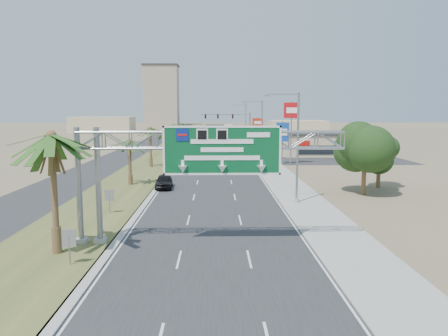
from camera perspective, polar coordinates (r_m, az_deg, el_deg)
ground at (r=18.87m, az=-1.33°, el=-18.91°), size 600.00×600.00×0.00m
road at (r=127.19m, az=-1.24°, el=3.69°), size 12.00×300.00×0.02m
sidewalk_right at (r=127.46m, az=2.59°, el=3.72°), size 4.00×300.00×0.10m
median_grass at (r=127.58m, az=-5.74°, el=3.69°), size 7.00×300.00×0.12m
opposing_road at (r=128.32m, az=-8.87°, el=3.64°), size 8.00×300.00×0.02m
sign_gantry at (r=26.96m, az=-3.59°, el=2.50°), size 16.75×1.24×7.50m
palm_near at (r=26.61m, az=-21.62°, el=3.81°), size 5.70×5.70×8.35m
palm_row_b at (r=49.96m, az=-12.26°, el=3.30°), size 3.99×3.99×5.95m
palm_row_c at (r=65.67m, az=-9.62°, el=4.99°), size 3.99×3.99×6.75m
palm_row_d at (r=83.55m, az=-7.81°, el=4.68°), size 3.99×3.99×5.45m
palm_row_e at (r=102.41m, az=-6.60°, el=5.58°), size 3.99×3.99×6.15m
palm_row_f at (r=127.32m, az=-5.55°, el=5.78°), size 3.99×3.99×5.75m
streetlight_near at (r=39.75m, az=9.30°, el=2.05°), size 3.27×0.44×10.00m
streetlight_mid at (r=69.39m, az=4.79°, el=4.40°), size 3.27×0.44×10.00m
streetlight_far at (r=105.22m, az=2.75°, el=5.45°), size 3.27×0.44×10.00m
signal_mast at (r=89.10m, az=2.09°, el=5.19°), size 10.28×0.71×8.00m
store_building at (r=86.00m, az=13.59°, el=3.01°), size 18.00×10.00×4.00m
oak_near at (r=45.60m, az=17.94°, el=2.26°), size 4.50×4.50×6.80m
oak_far at (r=50.43m, az=19.65°, el=1.84°), size 3.50×3.50×5.60m
median_signback_a at (r=25.19m, az=-19.58°, el=-8.95°), size 0.75×0.08×2.08m
median_signback_b at (r=36.61m, az=-14.74°, el=-3.70°), size 0.75×0.08×2.08m
tower_distant at (r=268.98m, az=-8.17°, el=9.34°), size 20.00×16.00×35.00m
building_distant_left at (r=182.64m, az=-15.57°, el=5.51°), size 24.00×14.00×6.00m
building_distant_right at (r=159.85m, az=9.63°, el=5.26°), size 20.00×12.00×5.00m
car_left_lane at (r=47.87m, az=-7.86°, el=-1.77°), size 2.03×4.53×1.51m
car_mid_lane at (r=69.33m, az=-0.01°, el=1.14°), size 1.69×4.56×1.49m
car_right_lane at (r=76.01m, az=2.28°, el=1.67°), size 2.54×5.18×1.42m
car_far at (r=108.62m, az=-3.73°, el=3.37°), size 2.34×4.61×1.28m
pole_sign_red_near at (r=68.79m, az=8.81°, el=6.92°), size 2.32×1.24×9.87m
pole_sign_blue at (r=69.19m, az=7.66°, el=4.49°), size 2.01×0.38×6.78m
pole_sign_red_far at (r=91.28m, az=4.43°, el=5.65°), size 2.22×0.67×7.08m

